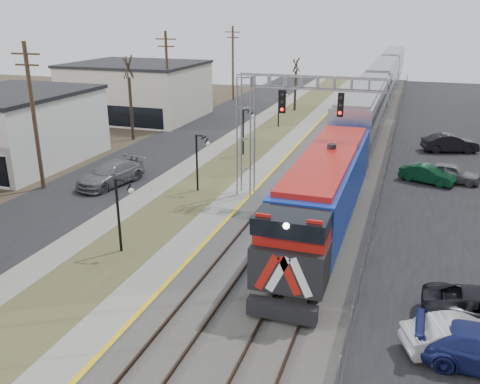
% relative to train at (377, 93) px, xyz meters
% --- Properties ---
extents(street_west, '(7.00, 120.00, 0.04)m').
position_rel_train_xyz_m(street_west, '(-17.00, -23.70, -2.90)').
color(street_west, black).
rests_on(street_west, ground).
extents(sidewalk, '(2.00, 120.00, 0.08)m').
position_rel_train_xyz_m(sidewalk, '(-12.50, -23.70, -2.88)').
color(sidewalk, gray).
rests_on(sidewalk, ground).
extents(grass_median, '(4.00, 120.00, 0.06)m').
position_rel_train_xyz_m(grass_median, '(-9.50, -23.70, -2.89)').
color(grass_median, '#474C28').
rests_on(grass_median, ground).
extents(platform, '(2.00, 120.00, 0.24)m').
position_rel_train_xyz_m(platform, '(-6.50, -23.70, -2.80)').
color(platform, gray).
rests_on(platform, ground).
extents(ballast_bed, '(8.00, 120.00, 0.20)m').
position_rel_train_xyz_m(ballast_bed, '(-1.50, -23.70, -2.82)').
color(ballast_bed, '#595651').
rests_on(ballast_bed, ground).
extents(platform_edge, '(0.24, 120.00, 0.01)m').
position_rel_train_xyz_m(platform_edge, '(-5.62, -23.70, -2.67)').
color(platform_edge, gold).
rests_on(platform_edge, platform).
extents(track_near, '(1.58, 120.00, 0.15)m').
position_rel_train_xyz_m(track_near, '(-3.50, -23.70, -2.64)').
color(track_near, '#2D2119').
rests_on(track_near, ballast_bed).
extents(track_far, '(1.58, 120.00, 0.15)m').
position_rel_train_xyz_m(track_far, '(-0.00, -23.70, -2.64)').
color(track_far, '#2D2119').
rests_on(track_far, ballast_bed).
extents(train, '(3.00, 85.85, 5.33)m').
position_rel_train_xyz_m(train, '(0.00, 0.00, 0.00)').
color(train, '#1433A4').
rests_on(train, ground).
extents(signal_gantry, '(9.00, 1.07, 8.15)m').
position_rel_train_xyz_m(signal_gantry, '(-4.28, -30.70, 2.67)').
color(signal_gantry, gray).
rests_on(signal_gantry, ground).
extents(lampposts, '(0.14, 62.14, 4.00)m').
position_rel_train_xyz_m(lampposts, '(-9.50, -40.41, -0.92)').
color(lampposts, black).
rests_on(lampposts, ground).
extents(utility_poles, '(0.28, 80.28, 10.00)m').
position_rel_train_xyz_m(utility_poles, '(-20.00, -33.70, 2.08)').
color(utility_poles, '#4C3823').
rests_on(utility_poles, ground).
extents(fence, '(0.04, 120.00, 1.60)m').
position_rel_train_xyz_m(fence, '(2.70, -23.70, -2.12)').
color(fence, gray).
rests_on(fence, ground).
extents(bare_trees, '(12.30, 42.30, 5.95)m').
position_rel_train_xyz_m(bare_trees, '(-18.16, -19.78, -0.22)').
color(bare_trees, '#382D23').
rests_on(bare_trees, ground).
extents(car_lot_b, '(4.38, 2.91, 1.37)m').
position_rel_train_xyz_m(car_lot_b, '(6.55, -44.09, -2.24)').
color(car_lot_b, '#BABABA').
rests_on(car_lot_b, ground).
extents(car_lot_e, '(4.23, 2.25, 1.37)m').
position_rel_train_xyz_m(car_lot_e, '(7.21, -22.93, -2.23)').
color(car_lot_e, slate).
rests_on(car_lot_e, ground).
extents(car_lot_f, '(4.10, 2.54, 1.28)m').
position_rel_train_xyz_m(car_lot_f, '(5.57, -23.72, -2.28)').
color(car_lot_f, '#0C3D22').
rests_on(car_lot_f, ground).
extents(car_street_b, '(3.39, 5.91, 1.61)m').
position_rel_train_xyz_m(car_street_b, '(-15.89, -31.47, -2.11)').
color(car_street_b, slate).
rests_on(car_street_b, ground).
extents(car_lot_g, '(5.01, 2.96, 1.56)m').
position_rel_train_xyz_m(car_lot_g, '(7.51, -13.90, -2.14)').
color(car_lot_g, black).
rests_on(car_lot_g, ground).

